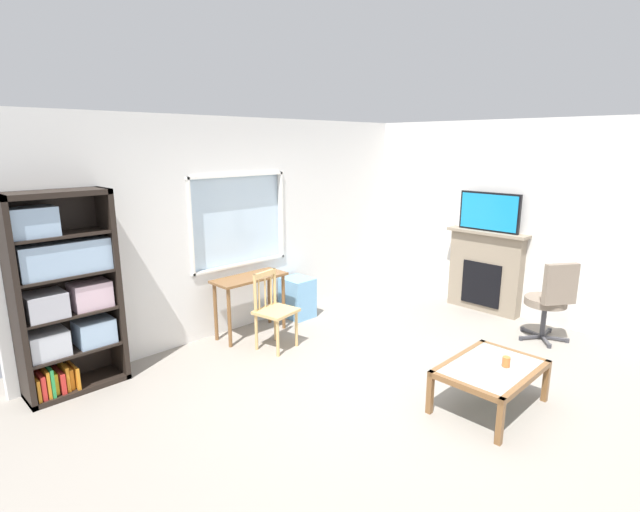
# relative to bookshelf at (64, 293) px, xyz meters

# --- Properties ---
(ground) EXTENTS (6.56, 5.93, 0.02)m
(ground) POSITION_rel_bookshelf_xyz_m (2.25, -2.22, -0.99)
(ground) COLOR gray
(wall_back_with_window) EXTENTS (5.56, 0.15, 2.64)m
(wall_back_with_window) POSITION_rel_bookshelf_xyz_m (2.26, 0.24, 0.34)
(wall_back_with_window) COLOR silver
(wall_back_with_window) RESTS_ON ground
(wall_right) EXTENTS (0.12, 5.13, 2.64)m
(wall_right) POSITION_rel_bookshelf_xyz_m (5.09, -2.22, 0.34)
(wall_right) COLOR silver
(wall_right) RESTS_ON ground
(bookshelf) EXTENTS (0.90, 0.38, 1.92)m
(bookshelf) POSITION_rel_bookshelf_xyz_m (0.00, 0.00, 0.00)
(bookshelf) COLOR black
(bookshelf) RESTS_ON ground
(desk_under_window) EXTENTS (0.92, 0.39, 0.75)m
(desk_under_window) POSITION_rel_bookshelf_xyz_m (2.05, -0.11, -0.37)
(desk_under_window) COLOR brown
(desk_under_window) RESTS_ON ground
(wooden_chair) EXTENTS (0.48, 0.47, 0.90)m
(wooden_chair) POSITION_rel_bookshelf_xyz_m (2.00, -0.62, -0.51)
(wooden_chair) COLOR tan
(wooden_chair) RESTS_ON ground
(plastic_drawer_unit) EXTENTS (0.35, 0.40, 0.55)m
(plastic_drawer_unit) POSITION_rel_bookshelf_xyz_m (2.88, -0.06, -0.70)
(plastic_drawer_unit) COLOR #72ADDB
(plastic_drawer_unit) RESTS_ON ground
(fireplace) EXTENTS (0.26, 1.12, 1.15)m
(fireplace) POSITION_rel_bookshelf_xyz_m (4.94, -1.72, -0.40)
(fireplace) COLOR gray
(fireplace) RESTS_ON ground
(tv) EXTENTS (0.06, 0.85, 0.53)m
(tv) POSITION_rel_bookshelf_xyz_m (4.92, -1.72, 0.44)
(tv) COLOR black
(tv) RESTS_ON fireplace
(office_chair) EXTENTS (0.62, 0.62, 1.00)m
(office_chair) POSITION_rel_bookshelf_xyz_m (4.43, -2.80, -0.42)
(office_chair) COLOR #7A6B5B
(office_chair) RESTS_ON ground
(coffee_table) EXTENTS (0.99, 0.69, 0.40)m
(coffee_table) POSITION_rel_bookshelf_xyz_m (2.54, -3.00, -0.63)
(coffee_table) COLOR #8C9E99
(coffee_table) RESTS_ON ground
(sippy_cup) EXTENTS (0.07, 0.07, 0.09)m
(sippy_cup) POSITION_rel_bookshelf_xyz_m (2.63, -3.09, -0.53)
(sippy_cup) COLOR orange
(sippy_cup) RESTS_ON coffee_table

